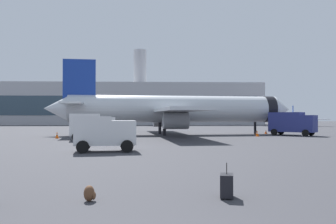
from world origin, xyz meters
name	(u,v)px	position (x,y,z in m)	size (l,w,h in m)	color
airplane_at_gate	(174,109)	(2.85, 44.12, 3.66)	(35.77, 32.34, 10.50)	silver
airplane_taxiing	(294,119)	(38.15, 87.12, 2.04)	(17.65, 19.28, 5.86)	white
service_truck	(92,126)	(-6.83, 32.87, 1.61)	(5.07, 3.11, 2.90)	white
fuel_truck	(292,123)	(18.91, 41.42, 1.77)	(6.09, 5.76, 3.20)	navy
cargo_van	(104,132)	(-3.70, 20.41, 1.45)	(4.62, 2.82, 2.60)	white
safety_cone_near	(57,135)	(-11.58, 36.31, 0.41)	(0.44, 0.44, 0.83)	#F2590C
safety_cone_mid	(266,132)	(16.94, 46.47, 0.29)	(0.44, 0.44, 0.60)	#F2590C
safety_cone_far	(257,134)	(13.46, 39.33, 0.37)	(0.44, 0.44, 0.75)	#F2590C
safety_cone_outer	(257,132)	(14.91, 44.41, 0.30)	(0.44, 0.44, 0.61)	#F2590C
rolling_suitcase	(227,185)	(2.23, 5.75, 0.39)	(0.53, 0.71, 1.10)	black
traveller_backpack	(90,194)	(-1.99, 5.47, 0.23)	(0.36, 0.40, 0.48)	brown
terminal_building	(102,104)	(-17.96, 113.35, 6.94)	(107.38, 19.77, 25.69)	#B2B2B7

